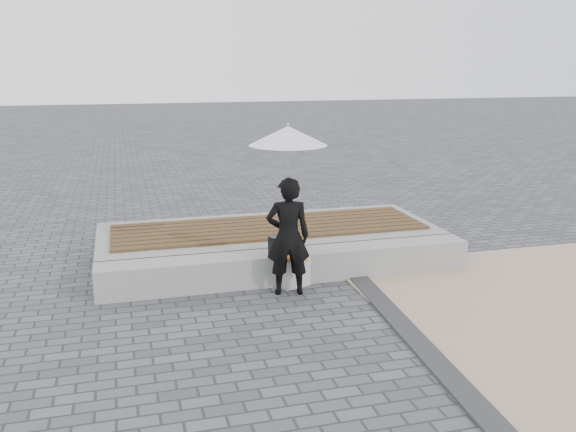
# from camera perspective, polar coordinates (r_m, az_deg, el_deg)

# --- Properties ---
(ground) EXTENTS (80.00, 80.00, 0.00)m
(ground) POSITION_cam_1_polar(r_m,az_deg,el_deg) (6.82, 3.94, -10.35)
(ground) COLOR #525358
(ground) RESTS_ON ground
(edging_band) EXTENTS (0.61, 5.20, 0.04)m
(edging_band) POSITION_cam_1_polar(r_m,az_deg,el_deg) (6.67, 11.60, -11.03)
(edging_band) COLOR #323234
(edging_band) RESTS_ON ground
(seating_ledge) EXTENTS (5.00, 0.45, 0.40)m
(seating_ledge) POSITION_cam_1_polar(r_m,az_deg,el_deg) (8.17, 0.26, -4.62)
(seating_ledge) COLOR #A5A59F
(seating_ledge) RESTS_ON ground
(timber_platform) EXTENTS (5.00, 2.00, 0.40)m
(timber_platform) POSITION_cam_1_polar(r_m,az_deg,el_deg) (9.28, -1.74, -2.34)
(timber_platform) COLOR gray
(timber_platform) RESTS_ON ground
(timber_decking) EXTENTS (4.60, 1.40, 0.04)m
(timber_decking) POSITION_cam_1_polar(r_m,az_deg,el_deg) (9.22, -1.75, -1.03)
(timber_decking) COLOR brown
(timber_decking) RESTS_ON timber_platform
(woman) EXTENTS (0.59, 0.44, 1.48)m
(woman) POSITION_cam_1_polar(r_m,az_deg,el_deg) (7.54, 0.00, -1.91)
(woman) COLOR black
(woman) RESTS_ON ground
(parasol) EXTENTS (0.93, 0.93, 1.19)m
(parasol) POSITION_cam_1_polar(r_m,az_deg,el_deg) (7.30, 0.00, 7.46)
(parasol) COLOR #BDBDC2
(parasol) RESTS_ON ground
(handbag) EXTENTS (0.40, 0.26, 0.27)m
(handbag) POSITION_cam_1_polar(r_m,az_deg,el_deg) (7.92, -0.49, -2.70)
(handbag) COLOR black
(handbag) RESTS_ON seating_ledge
(canvas_tote) EXTENTS (0.41, 0.28, 0.40)m
(canvas_tote) POSITION_cam_1_polar(r_m,az_deg,el_deg) (7.93, 0.67, -5.20)
(canvas_tote) COLOR beige
(canvas_tote) RESTS_ON ground
(magazine) EXTENTS (0.38, 0.32, 0.01)m
(magazine) POSITION_cam_1_polar(r_m,az_deg,el_deg) (7.82, 0.78, -3.90)
(magazine) COLOR #DF4E34
(magazine) RESTS_ON canvas_tote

